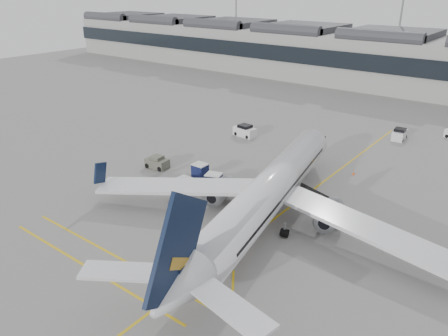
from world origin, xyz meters
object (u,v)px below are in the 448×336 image
Objects in this scene: airliner_main at (267,194)px; belt_loader at (305,197)px; baggage_cart_a at (284,185)px; ramp_agent_a at (247,190)px; ramp_agent_b at (238,191)px; pushback_tug at (157,163)px.

airliner_main is 7.87× the size of belt_loader.
baggage_cart_a is at bearing 94.77° from airliner_main.
baggage_cart_a is at bearing 2.41° from ramp_agent_a.
ramp_agent_b is at bearing 142.03° from airliner_main.
ramp_agent_a is 1.28× the size of ramp_agent_b.
belt_loader is 3.22× the size of ramp_agent_b.
airliner_main is at bearing -14.56° from pushback_tug.
pushback_tug is at bearing -34.49° from ramp_agent_b.
ramp_agent_a reaches higher than ramp_agent_b.
airliner_main is 13.12× the size of pushback_tug.
ramp_agent_a is (-5.52, -3.02, 0.42)m from belt_loader.
pushback_tug is at bearing 169.09° from belt_loader.
airliner_main is 18.95m from pushback_tug.
airliner_main is at bearing -87.47° from ramp_agent_a.
airliner_main reaches higher than ramp_agent_a.
airliner_main is at bearing 120.80° from ramp_agent_b.
ramp_agent_a is at bearing -171.17° from belt_loader.
ramp_agent_b is (-6.40, -3.49, 0.20)m from belt_loader.
belt_loader is at bearing 3.86° from pushback_tug.
airliner_main is at bearing -81.27° from baggage_cart_a.
airliner_main is 6.75m from belt_loader.
belt_loader is 19.82m from pushback_tug.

